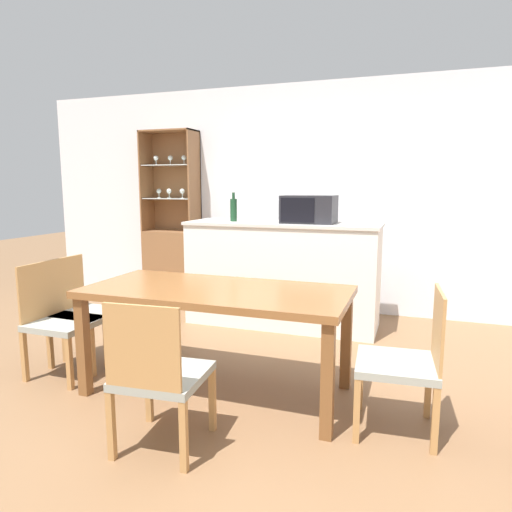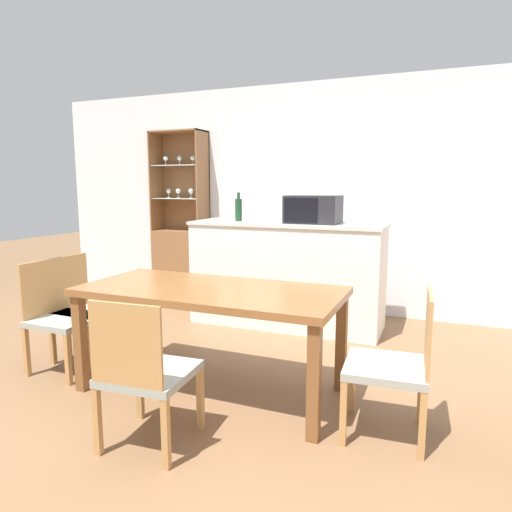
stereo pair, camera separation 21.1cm
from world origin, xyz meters
The scene contains 11 objects.
ground_plane centered at (0.00, 0.00, 0.00)m, with size 18.00×18.00×0.00m, color brown.
wall_back centered at (0.00, 2.63, 1.27)m, with size 6.80×0.06×2.55m.
kitchen_counter centered at (-0.03, 1.89, 0.53)m, with size 1.95×0.65×1.06m.
display_cabinet centered at (-1.61, 2.45, 0.62)m, with size 0.68×0.32×2.07m.
dining_table centered at (-0.01, 0.24, 0.65)m, with size 1.79×0.83×0.73m.
dining_chair_head_near centered at (-0.01, -0.51, 0.42)m, with size 0.48×0.48×0.85m.
dining_chair_side_left_far centered at (-1.25, 0.37, 0.42)m, with size 0.46×0.46×0.85m.
dining_chair_side_left_near centered at (-1.25, 0.12, 0.42)m, with size 0.45×0.45×0.85m.
dining_chair_side_right_near centered at (1.22, 0.12, 0.42)m, with size 0.48×0.48×0.85m.
microwave centered at (0.24, 1.89, 1.19)m, with size 0.51×0.37×0.27m.
wine_bottle centered at (-0.54, 1.84, 1.18)m, with size 0.07×0.07×0.30m.
Camera 2 is at (1.44, -2.44, 1.42)m, focal length 32.00 mm.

